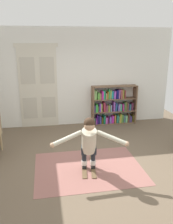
{
  "coord_description": "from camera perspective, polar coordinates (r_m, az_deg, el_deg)",
  "views": [
    {
      "loc": [
        -0.9,
        -4.41,
        2.48
      ],
      "look_at": [
        -0.05,
        0.3,
        1.05
      ],
      "focal_mm": 37.68,
      "sensor_mm": 36.0,
      "label": 1
    }
  ],
  "objects": [
    {
      "name": "double_door",
      "position": [
        7.06,
        -11.61,
        6.11
      ],
      "size": [
        1.22,
        0.05,
        2.45
      ],
      "color": "beige",
      "rests_on": "ground"
    },
    {
      "name": "rug",
      "position": [
        4.95,
        0.51,
        -13.38
      ],
      "size": [
        2.17,
        1.66,
        0.01
      ],
      "primitive_type": "cube",
      "color": "#925D55",
      "rests_on": "ground"
    },
    {
      "name": "person_skier",
      "position": [
        4.5,
        0.62,
        -6.87
      ],
      "size": [
        1.41,
        0.72,
        1.1
      ],
      "color": "white",
      "rests_on": "skis_pair"
    },
    {
      "name": "skis_pair",
      "position": [
        4.97,
        0.49,
        -13.01
      ],
      "size": [
        0.39,
        0.87,
        0.07
      ],
      "color": "brown",
      "rests_on": "rug"
    },
    {
      "name": "back_wall",
      "position": [
        7.14,
        -2.96,
        8.33
      ],
      "size": [
        6.0,
        0.1,
        2.9
      ],
      "primitive_type": "cube",
      "color": "silver",
      "rests_on": "ground"
    },
    {
      "name": "bookshelf",
      "position": [
        7.37,
        6.43,
        1.29
      ],
      "size": [
        1.4,
        0.3,
        1.2
      ],
      "color": "brown",
      "rests_on": "ground"
    },
    {
      "name": "ground_plane",
      "position": [
        5.14,
        1.15,
        -12.23
      ],
      "size": [
        7.2,
        7.2,
        0.0
      ],
      "primitive_type": "plane",
      "color": "brown"
    }
  ]
}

